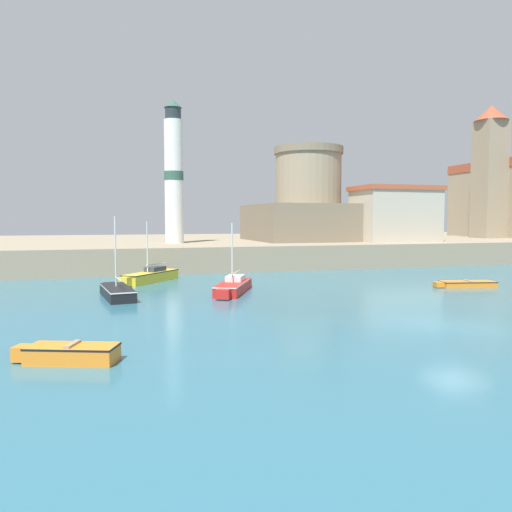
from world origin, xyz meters
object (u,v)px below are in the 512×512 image
(sailboat_black_0, at_px, (117,291))
(harbor_shed_near_wharf, at_px, (395,214))
(dinghy_orange_2, at_px, (69,353))
(fortress, at_px, (308,209))
(sailboat_red_1, at_px, (233,286))
(lighthouse, at_px, (174,174))
(church, at_px, (511,196))
(dinghy_orange_3, at_px, (466,284))
(sailboat_yellow_4, at_px, (150,276))

(sailboat_black_0, xyz_separation_m, harbor_shed_near_wharf, (30.26, 17.22, 5.03))
(dinghy_orange_2, relative_size, fortress, 0.27)
(sailboat_red_1, bearing_deg, harbor_shed_near_wharf, 36.83)
(dinghy_orange_2, bearing_deg, fortress, 56.85)
(lighthouse, bearing_deg, dinghy_orange_2, -103.30)
(sailboat_black_0, height_order, fortress, fortress)
(dinghy_orange_2, bearing_deg, church, 35.13)
(church, xyz_separation_m, lighthouse, (-47.27, -4.67, 1.38))
(dinghy_orange_3, xyz_separation_m, harbor_shed_near_wharf, (6.51, 19.48, 5.17))
(dinghy_orange_2, bearing_deg, sailboat_black_0, 82.45)
(church, bearing_deg, dinghy_orange_2, -144.87)
(sailboat_yellow_4, bearing_deg, sailboat_black_0, -110.23)
(sailboat_black_0, distance_m, dinghy_orange_2, 14.05)
(dinghy_orange_3, bearing_deg, sailboat_black_0, 174.56)
(harbor_shed_near_wharf, bearing_deg, sailboat_yellow_4, -159.97)
(dinghy_orange_3, bearing_deg, fortress, 93.39)
(dinghy_orange_3, relative_size, church, 0.26)
(sailboat_red_1, relative_size, dinghy_orange_2, 1.75)
(sailboat_yellow_4, bearing_deg, dinghy_orange_2, -102.00)
(sailboat_red_1, height_order, dinghy_orange_3, sailboat_red_1)
(church, distance_m, harbor_shed_near_wharf, 24.69)
(sailboat_yellow_4, bearing_deg, sailboat_red_1, -56.19)
(dinghy_orange_2, relative_size, lighthouse, 0.24)
(sailboat_black_0, bearing_deg, dinghy_orange_3, -5.44)
(dinghy_orange_3, bearing_deg, church, 42.50)
(fortress, height_order, lighthouse, lighthouse)
(sailboat_black_0, xyz_separation_m, sailboat_yellow_4, (2.63, 7.15, 0.09))
(sailboat_yellow_4, relative_size, fortress, 0.42)
(dinghy_orange_2, height_order, lighthouse, lighthouse)
(fortress, bearing_deg, sailboat_yellow_4, -141.13)
(dinghy_orange_3, bearing_deg, sailboat_red_1, 171.87)
(dinghy_orange_2, distance_m, lighthouse, 36.39)
(harbor_shed_near_wharf, bearing_deg, sailboat_red_1, -143.17)
(sailboat_yellow_4, relative_size, church, 0.32)
(church, relative_size, fortress, 1.32)
(harbor_shed_near_wharf, bearing_deg, church, 18.56)
(sailboat_yellow_4, xyz_separation_m, lighthouse, (3.62, 13.21, 8.96))
(fortress, height_order, harbor_shed_near_wharf, fortress)
(sailboat_black_0, bearing_deg, sailboat_red_1, 0.61)
(sailboat_red_1, xyz_separation_m, church, (46.16, 24.95, 7.62))
(sailboat_yellow_4, height_order, lighthouse, lighthouse)
(sailboat_black_0, distance_m, fortress, 32.47)
(sailboat_yellow_4, bearing_deg, lighthouse, 74.66)
(dinghy_orange_3, xyz_separation_m, fortress, (-1.49, 25.23, 5.76))
(church, height_order, harbor_shed_near_wharf, church)
(sailboat_yellow_4, distance_m, church, 54.48)
(sailboat_yellow_4, xyz_separation_m, church, (50.90, 17.88, 7.58))
(church, relative_size, lighthouse, 1.19)
(church, bearing_deg, harbor_shed_near_wharf, -161.44)
(sailboat_black_0, relative_size, lighthouse, 0.40)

